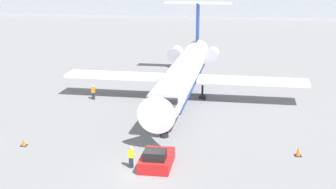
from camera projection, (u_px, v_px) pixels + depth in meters
ground_plane at (147, 172)px, 35.28m from camera, size 600.00×600.00×0.00m
airplane_main at (184, 72)px, 53.41m from camera, size 28.10×31.12×10.15m
pushback_tug at (157, 159)px, 36.17m from camera, size 2.37×3.85×1.60m
worker_near_tug at (131, 157)px, 35.82m from camera, size 0.40×0.24×1.73m
worker_by_wing at (93, 92)px, 54.25m from camera, size 0.40×0.24×1.65m
traffic_cone_left at (24, 142)px, 40.38m from camera, size 0.54×0.54×0.62m
traffic_cone_right at (298, 152)px, 38.19m from camera, size 0.54×0.54×0.74m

